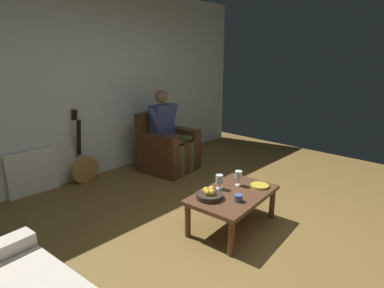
# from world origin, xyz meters

# --- Properties ---
(ground_plane) EXTENTS (6.74, 6.74, 0.00)m
(ground_plane) POSITION_xyz_m (0.00, 0.00, 0.00)
(ground_plane) COLOR brown
(wall_back) EXTENTS (5.91, 0.06, 2.72)m
(wall_back) POSITION_xyz_m (0.00, -2.84, 1.36)
(wall_back) COLOR silver
(wall_back) RESTS_ON ground
(armchair) EXTENTS (0.82, 0.82, 0.92)m
(armchair) POSITION_xyz_m (-0.75, -2.17, 0.33)
(armchair) COLOR #4B2C1A
(armchair) RESTS_ON ground
(person_seated) EXTENTS (0.66, 0.65, 1.25)m
(person_seated) POSITION_xyz_m (-0.76, -2.14, 0.66)
(person_seated) COLOR #3C457A
(person_seated) RESTS_ON ground
(coffee_table) EXTENTS (1.01, 0.68, 0.39)m
(coffee_table) POSITION_xyz_m (-0.06, -0.40, 0.33)
(coffee_table) COLOR brown
(coffee_table) RESTS_ON ground
(guitar) EXTENTS (0.39, 0.25, 1.04)m
(guitar) POSITION_xyz_m (0.41, -2.64, 0.23)
(guitar) COLOR #B07E43
(guitar) RESTS_ON ground
(radiator) EXTENTS (0.63, 0.06, 0.58)m
(radiator) POSITION_xyz_m (1.04, -2.77, 0.29)
(radiator) COLOR white
(radiator) RESTS_ON ground
(wine_glass_near) EXTENTS (0.08, 0.08, 0.16)m
(wine_glass_near) POSITION_xyz_m (-0.25, -0.47, 0.50)
(wine_glass_near) COLOR silver
(wine_glass_near) RESTS_ON coffee_table
(wine_glass_far) EXTENTS (0.08, 0.08, 0.15)m
(wine_glass_far) POSITION_xyz_m (-0.04, -0.57, 0.49)
(wine_glass_far) COLOR silver
(wine_glass_far) RESTS_ON coffee_table
(fruit_bowl) EXTENTS (0.26, 0.26, 0.11)m
(fruit_bowl) POSITION_xyz_m (0.21, -0.49, 0.42)
(fruit_bowl) COLOR #352921
(fruit_bowl) RESTS_ON coffee_table
(decorative_dish) EXTENTS (0.19, 0.19, 0.02)m
(decorative_dish) POSITION_xyz_m (-0.37, -0.28, 0.40)
(decorative_dish) COLOR gold
(decorative_dish) RESTS_ON coffee_table
(candle_jar) EXTENTS (0.08, 0.08, 0.07)m
(candle_jar) POSITION_xyz_m (0.06, -0.25, 0.42)
(candle_jar) COLOR #445F95
(candle_jar) RESTS_ON coffee_table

